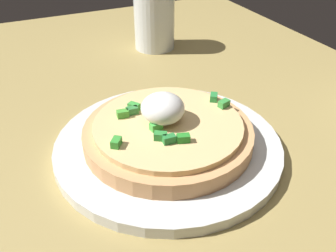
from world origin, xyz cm
name	(u,v)px	position (x,y,z in cm)	size (l,w,h in cm)	color
dining_table	(187,133)	(0.00, 0.00, 1.56)	(100.82, 69.76, 3.11)	#9B864C
plate	(168,145)	(4.02, -4.51, 3.75)	(25.16, 25.16, 1.26)	silver
pizza	(168,130)	(3.97, -4.55, 5.80)	(18.57, 18.57, 5.64)	tan
cup_near	(154,19)	(-24.75, 6.17, 8.31)	(7.04, 7.04, 11.01)	silver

